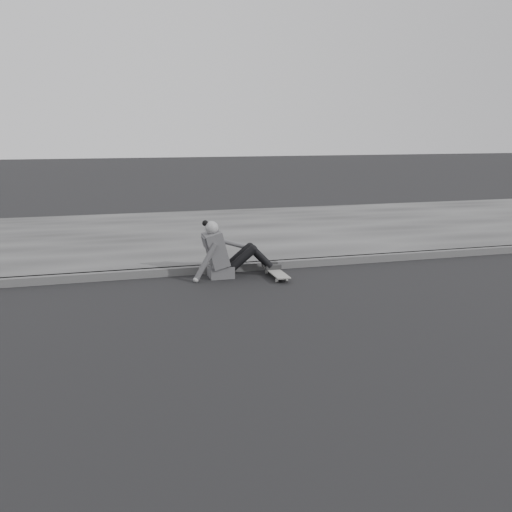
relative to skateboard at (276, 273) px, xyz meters
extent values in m
plane|color=black|center=(0.01, -2.03, -0.07)|extent=(80.00, 80.00, 0.00)
cube|color=#4A4A4A|center=(0.01, 0.55, -0.01)|extent=(24.00, 0.16, 0.12)
cube|color=#3E3E3E|center=(0.01, 3.57, -0.01)|extent=(24.00, 6.00, 0.12)
cylinder|color=#A6A6A1|center=(-0.07, -0.26, -0.04)|extent=(0.03, 0.05, 0.05)
cylinder|color=#A6A6A1|center=(0.07, -0.26, -0.04)|extent=(0.03, 0.05, 0.05)
cylinder|color=#A6A6A1|center=(-0.07, 0.26, -0.04)|extent=(0.03, 0.05, 0.05)
cylinder|color=#A6A6A1|center=(0.07, 0.26, -0.04)|extent=(0.03, 0.05, 0.05)
cube|color=#303032|center=(0.00, -0.26, -0.02)|extent=(0.16, 0.04, 0.03)
cube|color=#303032|center=(0.00, 0.26, -0.02)|extent=(0.16, 0.04, 0.03)
cube|color=slate|center=(0.00, 0.00, 0.01)|extent=(0.20, 0.78, 0.02)
cube|color=#48484A|center=(-0.80, 0.25, 0.02)|extent=(0.36, 0.34, 0.18)
cube|color=#48484A|center=(-0.87, 0.25, 0.36)|extent=(0.37, 0.40, 0.57)
cube|color=#48484A|center=(-1.00, 0.25, 0.48)|extent=(0.14, 0.30, 0.20)
cylinder|color=gray|center=(-0.92, 0.25, 0.60)|extent=(0.09, 0.09, 0.08)
sphere|color=gray|center=(-0.93, 0.25, 0.69)|extent=(0.20, 0.20, 0.20)
sphere|color=black|center=(-1.02, 0.27, 0.76)|extent=(0.09, 0.09, 0.09)
cylinder|color=black|center=(-0.49, 0.16, 0.21)|extent=(0.43, 0.13, 0.39)
cylinder|color=black|center=(-0.49, 0.34, 0.21)|extent=(0.43, 0.13, 0.39)
cylinder|color=black|center=(-0.19, 0.16, 0.21)|extent=(0.35, 0.11, 0.36)
cylinder|color=black|center=(-0.19, 0.34, 0.21)|extent=(0.35, 0.11, 0.36)
sphere|color=black|center=(-0.32, 0.16, 0.35)|extent=(0.13, 0.13, 0.13)
sphere|color=black|center=(-0.32, 0.34, 0.35)|extent=(0.13, 0.13, 0.13)
cube|color=#292929|center=(0.00, 0.16, 0.05)|extent=(0.24, 0.08, 0.07)
cube|color=#292929|center=(0.00, 0.34, 0.05)|extent=(0.24, 0.08, 0.07)
cylinder|color=#48484A|center=(-1.07, 0.04, 0.22)|extent=(0.38, 0.08, 0.58)
sphere|color=gray|center=(-1.22, 0.03, -0.03)|extent=(0.08, 0.08, 0.08)
cylinder|color=#48484A|center=(-0.63, 0.41, 0.42)|extent=(0.48, 0.08, 0.21)
camera|label=1|loc=(-2.54, -7.92, 2.11)|focal=40.00mm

